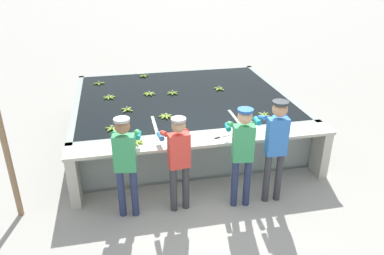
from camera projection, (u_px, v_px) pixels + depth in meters
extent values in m
plane|color=#A3A099|center=(208.00, 194.00, 6.41)|extent=(80.00, 80.00, 0.00)
cube|color=gray|center=(182.00, 133.00, 8.50)|extent=(4.55, 3.84, 0.06)
cube|color=gray|center=(201.00, 155.00, 6.67)|extent=(4.55, 0.12, 0.94)
cube|color=gray|center=(169.00, 88.00, 9.96)|extent=(4.55, 0.12, 0.94)
cube|color=gray|center=(79.00, 124.00, 7.90)|extent=(0.12, 3.84, 0.94)
cube|color=gray|center=(275.00, 108.00, 8.73)|extent=(0.12, 3.84, 0.94)
cube|color=black|center=(182.00, 114.00, 8.30)|extent=(4.31, 3.60, 0.87)
cube|color=gray|center=(156.00, 148.00, 6.93)|extent=(0.06, 0.80, 0.94)
cube|color=gray|center=(234.00, 140.00, 7.22)|extent=(0.06, 0.80, 0.94)
cube|color=#B7B2A3|center=(205.00, 140.00, 6.23)|extent=(4.55, 0.45, 0.05)
cube|color=#B7B2A3|center=(74.00, 179.00, 6.02)|extent=(0.16, 0.41, 0.89)
cube|color=#B7B2A3|center=(320.00, 152.00, 6.83)|extent=(0.16, 0.41, 0.89)
cylinder|color=navy|center=(121.00, 193.00, 5.73)|extent=(0.11, 0.11, 0.82)
cylinder|color=navy|center=(135.00, 193.00, 5.73)|extent=(0.11, 0.11, 0.82)
cube|color=#38995B|center=(124.00, 153.00, 5.44)|extent=(0.34, 0.22, 0.58)
sphere|color=#896042|center=(122.00, 126.00, 5.25)|extent=(0.22, 0.22, 0.22)
cylinder|color=#9E9E99|center=(122.00, 120.00, 5.21)|extent=(0.23, 0.23, 0.04)
cylinder|color=#38995B|center=(115.00, 133.00, 5.57)|extent=(0.13, 0.32, 0.18)
cylinder|color=teal|center=(118.00, 136.00, 5.86)|extent=(0.12, 0.21, 0.08)
cylinder|color=#38995B|center=(136.00, 133.00, 5.58)|extent=(0.13, 0.32, 0.18)
cylinder|color=teal|center=(138.00, 135.00, 5.88)|extent=(0.12, 0.21, 0.08)
cylinder|color=#38383D|center=(174.00, 189.00, 5.85)|extent=(0.11, 0.11, 0.78)
cylinder|color=#38383D|center=(186.00, 187.00, 5.91)|extent=(0.11, 0.11, 0.78)
cube|color=#DB3D33|center=(179.00, 151.00, 5.59)|extent=(0.34, 0.20, 0.56)
sphere|color=tan|center=(179.00, 126.00, 5.42)|extent=(0.21, 0.21, 0.21)
cylinder|color=#9E9E99|center=(178.00, 119.00, 5.38)|extent=(0.22, 0.22, 0.04)
cylinder|color=#DB3D33|center=(164.00, 134.00, 5.68)|extent=(0.11, 0.32, 0.18)
cylinder|color=teal|center=(161.00, 136.00, 5.97)|extent=(0.10, 0.21, 0.08)
cylinder|color=#DB3D33|center=(184.00, 131.00, 5.77)|extent=(0.11, 0.32, 0.18)
cylinder|color=teal|center=(180.00, 134.00, 6.06)|extent=(0.10, 0.21, 0.08)
cylinder|color=navy|center=(235.00, 183.00, 5.96)|extent=(0.11, 0.11, 0.83)
cylinder|color=navy|center=(247.00, 183.00, 5.97)|extent=(0.11, 0.11, 0.83)
cube|color=#38995B|center=(243.00, 143.00, 5.66)|extent=(0.34, 0.21, 0.59)
sphere|color=tan|center=(245.00, 117.00, 5.48)|extent=(0.23, 0.23, 0.23)
cylinder|color=#1E5199|center=(246.00, 110.00, 5.43)|extent=(0.24, 0.24, 0.04)
cylinder|color=#38995B|center=(231.00, 124.00, 5.79)|extent=(0.12, 0.32, 0.18)
cylinder|color=teal|center=(228.00, 127.00, 6.08)|extent=(0.11, 0.21, 0.08)
cylinder|color=#38995B|center=(251.00, 124.00, 5.81)|extent=(0.12, 0.32, 0.18)
cylinder|color=teal|center=(247.00, 126.00, 6.10)|extent=(0.11, 0.21, 0.08)
cylinder|color=#38383D|center=(267.00, 178.00, 6.06)|extent=(0.11, 0.11, 0.87)
cylinder|color=#38383D|center=(278.00, 177.00, 6.09)|extent=(0.11, 0.11, 0.87)
cube|color=blue|center=(277.00, 137.00, 5.76)|extent=(0.33, 0.19, 0.61)
sphere|color=tan|center=(280.00, 109.00, 5.57)|extent=(0.24, 0.24, 0.24)
cylinder|color=#282D33|center=(281.00, 103.00, 5.53)|extent=(0.25, 0.25, 0.04)
cylinder|color=blue|center=(263.00, 118.00, 5.87)|extent=(0.10, 0.31, 0.18)
cylinder|color=#1EA3AD|center=(257.00, 121.00, 6.16)|extent=(0.10, 0.20, 0.08)
cylinder|color=blue|center=(282.00, 116.00, 5.92)|extent=(0.10, 0.31, 0.18)
cylinder|color=#1EA3AD|center=(276.00, 120.00, 6.21)|extent=(0.10, 0.20, 0.08)
ellipsoid|color=#75A333|center=(172.00, 94.00, 8.17)|extent=(0.07, 0.17, 0.04)
ellipsoid|color=#75A333|center=(175.00, 93.00, 8.19)|extent=(0.15, 0.14, 0.04)
ellipsoid|color=#75A333|center=(175.00, 92.00, 8.24)|extent=(0.17, 0.09, 0.04)
ellipsoid|color=#75A333|center=(173.00, 92.00, 8.27)|extent=(0.07, 0.17, 0.04)
ellipsoid|color=#75A333|center=(170.00, 92.00, 8.24)|extent=(0.15, 0.14, 0.04)
ellipsoid|color=#75A333|center=(170.00, 93.00, 8.20)|extent=(0.17, 0.09, 0.04)
cylinder|color=tan|center=(172.00, 91.00, 8.20)|extent=(0.03, 0.03, 0.05)
ellipsoid|color=#93BC3D|center=(112.00, 127.00, 6.61)|extent=(0.07, 0.17, 0.04)
ellipsoid|color=#93BC3D|center=(110.00, 128.00, 6.57)|extent=(0.17, 0.08, 0.04)
ellipsoid|color=#93BC3D|center=(110.00, 129.00, 6.52)|extent=(0.15, 0.14, 0.04)
ellipsoid|color=#93BC3D|center=(113.00, 129.00, 6.52)|extent=(0.07, 0.17, 0.04)
ellipsoid|color=#93BC3D|center=(116.00, 128.00, 6.56)|extent=(0.17, 0.08, 0.04)
ellipsoid|color=#93BC3D|center=(115.00, 127.00, 6.60)|extent=(0.15, 0.14, 0.04)
cylinder|color=tan|center=(112.00, 126.00, 6.55)|extent=(0.03, 0.03, 0.05)
ellipsoid|color=#75A333|center=(146.00, 76.00, 9.38)|extent=(0.17, 0.05, 0.04)
ellipsoid|color=#75A333|center=(144.00, 75.00, 9.41)|extent=(0.07, 0.17, 0.04)
ellipsoid|color=#75A333|center=(142.00, 76.00, 9.38)|extent=(0.17, 0.12, 0.04)
ellipsoid|color=#75A333|center=(142.00, 76.00, 9.32)|extent=(0.15, 0.14, 0.04)
ellipsoid|color=#75A333|center=(145.00, 76.00, 9.32)|extent=(0.10, 0.17, 0.04)
cylinder|color=tan|center=(144.00, 74.00, 9.35)|extent=(0.03, 0.03, 0.05)
ellipsoid|color=#8CB738|center=(168.00, 116.00, 7.07)|extent=(0.17, 0.09, 0.04)
ellipsoid|color=#8CB738|center=(166.00, 115.00, 7.10)|extent=(0.09, 0.17, 0.04)
ellipsoid|color=#8CB738|center=(164.00, 115.00, 7.08)|extent=(0.12, 0.16, 0.04)
ellipsoid|color=#8CB738|center=(163.00, 116.00, 7.04)|extent=(0.17, 0.05, 0.04)
ellipsoid|color=#8CB738|center=(164.00, 117.00, 7.01)|extent=(0.15, 0.15, 0.04)
ellipsoid|color=#8CB738|center=(166.00, 117.00, 7.00)|extent=(0.05, 0.17, 0.04)
ellipsoid|color=#8CB738|center=(168.00, 117.00, 7.03)|extent=(0.16, 0.12, 0.04)
cylinder|color=tan|center=(166.00, 114.00, 7.03)|extent=(0.03, 0.03, 0.05)
ellipsoid|color=#8CB738|center=(151.00, 93.00, 8.21)|extent=(0.17, 0.12, 0.04)
ellipsoid|color=#8CB738|center=(149.00, 93.00, 8.22)|extent=(0.06, 0.17, 0.04)
ellipsoid|color=#8CB738|center=(147.00, 93.00, 8.20)|extent=(0.14, 0.15, 0.04)
ellipsoid|color=#8CB738|center=(147.00, 94.00, 8.16)|extent=(0.17, 0.05, 0.04)
ellipsoid|color=#8CB738|center=(148.00, 94.00, 8.13)|extent=(0.13, 0.16, 0.04)
ellipsoid|color=#8CB738|center=(150.00, 94.00, 8.13)|extent=(0.08, 0.17, 0.04)
ellipsoid|color=#8CB738|center=(152.00, 94.00, 8.17)|extent=(0.17, 0.10, 0.04)
cylinder|color=tan|center=(149.00, 92.00, 8.16)|extent=(0.03, 0.03, 0.05)
ellipsoid|color=#93BC3D|center=(266.00, 114.00, 7.14)|extent=(0.16, 0.12, 0.04)
ellipsoid|color=#93BC3D|center=(262.00, 114.00, 7.14)|extent=(0.12, 0.16, 0.04)
ellipsoid|color=#93BC3D|center=(262.00, 116.00, 7.07)|extent=(0.16, 0.12, 0.04)
ellipsoid|color=#93BC3D|center=(266.00, 116.00, 7.07)|extent=(0.12, 0.16, 0.04)
cylinder|color=tan|center=(264.00, 113.00, 7.09)|extent=(0.03, 0.03, 0.05)
ellipsoid|color=#9EC642|center=(125.00, 109.00, 7.36)|extent=(0.16, 0.13, 0.04)
ellipsoid|color=#9EC642|center=(125.00, 111.00, 7.29)|extent=(0.13, 0.16, 0.04)
ellipsoid|color=#9EC642|center=(129.00, 110.00, 7.31)|extent=(0.16, 0.13, 0.04)
ellipsoid|color=#9EC642|center=(129.00, 109.00, 7.38)|extent=(0.13, 0.16, 0.04)
cylinder|color=tan|center=(127.00, 108.00, 7.32)|extent=(0.03, 0.03, 0.05)
ellipsoid|color=#8CB738|center=(99.00, 84.00, 8.78)|extent=(0.04, 0.17, 0.04)
ellipsoid|color=#8CB738|center=(101.00, 83.00, 8.84)|extent=(0.17, 0.04, 0.04)
ellipsoid|color=#8CB738|center=(99.00, 83.00, 8.87)|extent=(0.04, 0.17, 0.04)
ellipsoid|color=#8CB738|center=(96.00, 83.00, 8.81)|extent=(0.17, 0.04, 0.04)
cylinder|color=tan|center=(99.00, 82.00, 8.81)|extent=(0.03, 0.03, 0.05)
ellipsoid|color=#9EC642|center=(217.00, 88.00, 8.50)|extent=(0.14, 0.15, 0.04)
ellipsoid|color=#9EC642|center=(218.00, 89.00, 8.43)|extent=(0.15, 0.14, 0.04)
ellipsoid|color=#9EC642|center=(221.00, 89.00, 8.44)|extent=(0.14, 0.15, 0.04)
ellipsoid|color=#9EC642|center=(220.00, 88.00, 8.51)|extent=(0.15, 0.14, 0.04)
cylinder|color=tan|center=(219.00, 87.00, 8.45)|extent=(0.03, 0.03, 0.05)
ellipsoid|color=#7FAD33|center=(109.00, 98.00, 7.92)|extent=(0.07, 0.17, 0.04)
ellipsoid|color=#7FAD33|center=(111.00, 98.00, 7.94)|extent=(0.14, 0.15, 0.04)
ellipsoid|color=#7FAD33|center=(112.00, 97.00, 7.99)|extent=(0.17, 0.04, 0.04)
ellipsoid|color=#7FAD33|center=(111.00, 96.00, 8.02)|extent=(0.13, 0.16, 0.04)
ellipsoid|color=#7FAD33|center=(109.00, 96.00, 8.02)|extent=(0.08, 0.17, 0.04)
ellipsoid|color=#7FAD33|center=(107.00, 97.00, 7.98)|extent=(0.17, 0.10, 0.04)
ellipsoid|color=#7FAD33|center=(107.00, 98.00, 7.94)|extent=(0.17, 0.11, 0.04)
cylinder|color=tan|center=(109.00, 96.00, 7.96)|extent=(0.03, 0.03, 0.05)
ellipsoid|color=#93BC3D|center=(133.00, 141.00, 6.10)|extent=(0.14, 0.15, 0.04)
ellipsoid|color=#93BC3D|center=(132.00, 143.00, 6.05)|extent=(0.17, 0.04, 0.04)
ellipsoid|color=#93BC3D|center=(134.00, 144.00, 6.02)|extent=(0.13, 0.16, 0.04)
ellipsoid|color=#93BC3D|center=(137.00, 144.00, 6.02)|extent=(0.08, 0.17, 0.04)
ellipsoid|color=#93BC3D|center=(139.00, 143.00, 6.06)|extent=(0.17, 0.10, 0.04)
ellipsoid|color=#93BC3D|center=(139.00, 141.00, 6.10)|extent=(0.17, 0.11, 0.04)
ellipsoid|color=#93BC3D|center=(136.00, 141.00, 6.12)|extent=(0.07, 0.17, 0.04)
cylinder|color=tan|center=(136.00, 140.00, 6.05)|extent=(0.03, 0.03, 0.05)
ellipsoid|color=#9EC642|center=(273.00, 135.00, 6.32)|extent=(0.07, 0.17, 0.04)
ellipsoid|color=#9EC642|center=(276.00, 134.00, 6.35)|extent=(0.15, 0.14, 0.04)
ellipsoid|color=#9EC642|center=(275.00, 133.00, 6.40)|extent=(0.17, 0.09, 0.04)
ellipsoid|color=#9EC642|center=(272.00, 132.00, 6.42)|extent=(0.07, 0.17, 0.04)
ellipsoid|color=#9EC642|center=(269.00, 133.00, 6.40)|extent=(0.15, 0.14, 0.04)
ellipsoid|color=#9EC642|center=(270.00, 134.00, 6.35)|extent=(0.17, 0.09, 0.04)
cylinder|color=tan|center=(273.00, 131.00, 6.36)|extent=(0.03, 0.03, 0.05)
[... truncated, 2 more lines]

